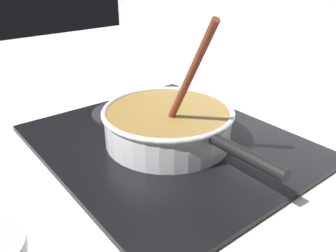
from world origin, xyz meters
TOP-DOWN VIEW (x-y plane):
  - ground at (0.00, 0.00)m, footprint 2.40×1.60m
  - hob_plate at (0.09, 0.12)m, footprint 0.56×0.48m
  - burner_ring at (0.09, 0.12)m, footprint 0.17×0.17m
  - spare_burner at (-0.09, 0.12)m, footprint 0.16×0.16m
  - cooking_pan at (0.09, 0.12)m, footprint 0.42×0.28m

SIDE VIEW (x-z plane):
  - ground at x=0.00m, z-range -0.04..0.00m
  - hob_plate at x=0.09m, z-range 0.00..0.01m
  - spare_burner at x=-0.09m, z-range 0.01..0.02m
  - burner_ring at x=0.09m, z-range 0.01..0.02m
  - cooking_pan at x=0.09m, z-range -0.09..0.19m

